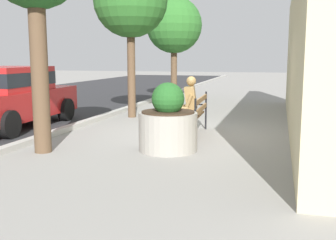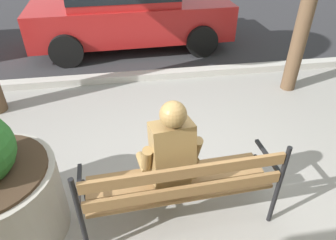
# 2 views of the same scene
# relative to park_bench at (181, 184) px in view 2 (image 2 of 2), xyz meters

# --- Properties ---
(ground_plane) EXTENTS (80.00, 80.00, 0.00)m
(ground_plane) POSITION_rel_park_bench_xyz_m (0.14, 0.22, -0.54)
(ground_plane) COLOR gray
(street_surface) EXTENTS (60.00, 9.00, 0.01)m
(street_surface) POSITION_rel_park_bench_xyz_m (0.14, 7.72, -0.54)
(street_surface) COLOR #2D2D30
(street_surface) RESTS_ON ground
(curb_stone) EXTENTS (60.00, 0.20, 0.12)m
(curb_stone) POSITION_rel_park_bench_xyz_m (0.14, 3.12, -0.48)
(curb_stone) COLOR #B2AFA8
(curb_stone) RESTS_ON ground
(park_bench) EXTENTS (1.82, 0.62, 0.95)m
(park_bench) POSITION_rel_park_bench_xyz_m (0.00, 0.00, 0.00)
(park_bench) COLOR olive
(park_bench) RESTS_ON ground
(bronze_statue_seated) EXTENTS (0.60, 0.82, 1.37)m
(bronze_statue_seated) POSITION_rel_park_bench_xyz_m (-0.07, 0.21, 0.12)
(bronze_statue_seated) COLOR olive
(bronze_statue_seated) RESTS_ON ground
(parked_car_red) EXTENTS (4.15, 2.03, 1.56)m
(parked_car_red) POSITION_rel_park_bench_xyz_m (-0.22, 4.77, 0.30)
(parked_car_red) COLOR #B21E1E
(parked_car_red) RESTS_ON ground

